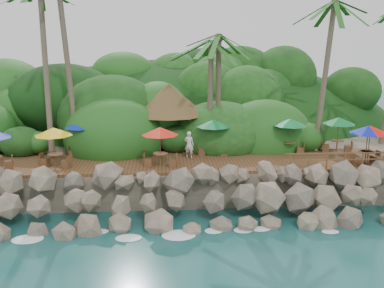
{
  "coord_description": "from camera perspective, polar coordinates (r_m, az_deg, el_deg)",
  "views": [
    {
      "loc": [
        -1.74,
        -19.79,
        9.47
      ],
      "look_at": [
        0.0,
        6.0,
        3.4
      ],
      "focal_mm": 39.03,
      "sensor_mm": 36.0,
      "label": 1
    }
  ],
  "objects": [
    {
      "name": "ground",
      "position": [
        22.0,
        1.08,
        -12.28
      ],
      "size": [
        140.0,
        140.0,
        0.0
      ],
      "primitive_type": "plane",
      "color": "#19514F",
      "rests_on": "ground"
    },
    {
      "name": "palms",
      "position": [
        28.88,
        2.95,
        18.24
      ],
      "size": [
        29.95,
        7.07,
        13.18
      ],
      "color": "brown",
      "rests_on": "ground"
    },
    {
      "name": "terrace",
      "position": [
        26.85,
        -0.0,
        -2.49
      ],
      "size": [
        26.0,
        5.0,
        0.2
      ],
      "primitive_type": "cube",
      "color": "brown",
      "rests_on": "land_base"
    },
    {
      "name": "jungle_hill",
      "position": [
        44.34,
        -1.52,
        0.88
      ],
      "size": [
        44.8,
        28.0,
        15.4
      ],
      "primitive_type": "ellipsoid",
      "color": "#143811",
      "rests_on": "ground"
    },
    {
      "name": "foam_line",
      "position": [
        22.26,
        1.01,
        -11.87
      ],
      "size": [
        25.2,
        0.8,
        0.06
      ],
      "color": "white",
      "rests_on": "ground"
    },
    {
      "name": "seawall",
      "position": [
        23.39,
        0.67,
        -7.62
      ],
      "size": [
        29.0,
        4.0,
        2.3
      ],
      "primitive_type": null,
      "color": "gray",
      "rests_on": "ground"
    },
    {
      "name": "palapa",
      "position": [
        29.93,
        -3.2,
        6.13
      ],
      "size": [
        5.33,
        5.33,
        4.6
      ],
      "color": "brown",
      "rests_on": "ground"
    },
    {
      "name": "waiter",
      "position": [
        27.33,
        -0.4,
        -0.07
      ],
      "size": [
        0.77,
        0.65,
        1.78
      ],
      "primitive_type": "imported",
      "rotation": [
        0.0,
        0.0,
        2.72
      ],
      "color": "silver",
      "rests_on": "terrace"
    },
    {
      "name": "dining_clusters",
      "position": [
        26.37,
        2.56,
        1.96
      ],
      "size": [
        24.88,
        5.46,
        2.44
      ],
      "color": "brown",
      "rests_on": "terrace"
    },
    {
      "name": "jungle_foliage",
      "position": [
        36.09,
        -0.96,
        -2.0
      ],
      "size": [
        44.0,
        16.0,
        12.0
      ],
      "primitive_type": null,
      "color": "#143811",
      "rests_on": "ground"
    },
    {
      "name": "land_base",
      "position": [
        36.8,
        -1.05,
        -0.01
      ],
      "size": [
        32.0,
        25.2,
        2.1
      ],
      "primitive_type": "cube",
      "color": "gray",
      "rests_on": "ground"
    },
    {
      "name": "railing",
      "position": [
        26.4,
        19.06,
        -1.93
      ],
      "size": [
        6.1,
        0.1,
        1.0
      ],
      "color": "brown",
      "rests_on": "terrace"
    }
  ]
}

